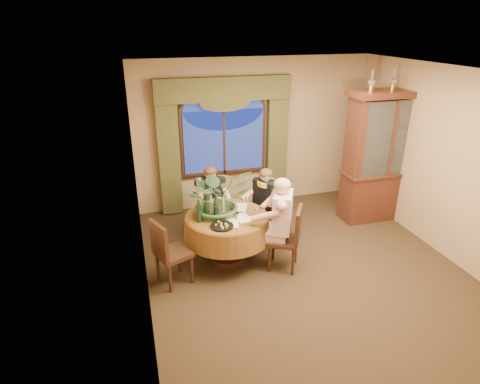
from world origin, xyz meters
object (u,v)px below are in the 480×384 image
object	(u,v)px
person_back	(211,201)
stoneware_vase	(221,205)
person_pink	(282,224)
wine_bottle_0	(199,211)
dining_table	(227,238)
person_scarf	(266,205)
centerpiece_plant	(218,173)
wine_bottle_5	(207,202)
chair_back	(215,209)
chair_back_right	(272,214)
olive_bowl	(233,214)
oil_lamp_left	(372,80)
wine_bottle_3	(211,206)
chair_right	(284,239)
wine_bottle_2	(207,207)
china_cabinet	(382,157)
oil_lamp_right	(415,79)
chair_front_left	(174,252)
wine_bottle_1	(216,208)
oil_lamp_center	(394,79)

from	to	relation	value
person_back	stoneware_vase	distance (m)	0.83
person_pink	wine_bottle_0	size ratio (longest dim) A/B	4.22
dining_table	person_scarf	xyz separation A→B (m)	(0.76, 0.45, 0.25)
centerpiece_plant	wine_bottle_5	xyz separation A→B (m)	(-0.16, 0.08, -0.46)
chair_back	person_pink	xyz separation A→B (m)	(0.73, -1.18, 0.22)
chair_back	chair_back_right	bearing A→B (deg)	152.63
stoneware_vase	olive_bowl	xyz separation A→B (m)	(0.15, -0.13, -0.10)
oil_lamp_left	centerpiece_plant	bearing A→B (deg)	-168.18
person_pink	wine_bottle_3	bearing A→B (deg)	93.67
person_back	wine_bottle_3	size ratio (longest dim) A/B	3.69
stoneware_vase	centerpiece_plant	xyz separation A→B (m)	(-0.03, 0.03, 0.50)
wine_bottle_3	chair_right	bearing A→B (deg)	-25.73
wine_bottle_0	wine_bottle_5	bearing A→B (deg)	59.01
chair_right	wine_bottle_2	distance (m)	1.20
chair_back	person_pink	size ratio (longest dim) A/B	0.69
wine_bottle_5	olive_bowl	bearing A→B (deg)	-36.06
china_cabinet	chair_back_right	bearing A→B (deg)	-172.01
dining_table	oil_lamp_right	bearing A→B (deg)	11.42
china_cabinet	oil_lamp_right	world-z (taller)	oil_lamp_right
olive_bowl	chair_back	bearing A→B (deg)	95.84
wine_bottle_0	wine_bottle_2	world-z (taller)	same
stoneware_vase	wine_bottle_3	bearing A→B (deg)	-161.48
person_pink	wine_bottle_3	xyz separation A→B (m)	(-0.95, 0.41, 0.22)
person_scarf	wine_bottle_0	size ratio (longest dim) A/B	3.79
chair_back	oil_lamp_left	bearing A→B (deg)	176.72
wine_bottle_0	china_cabinet	bearing A→B (deg)	12.69
chair_front_left	chair_back	bearing A→B (deg)	121.81
person_scarf	wine_bottle_2	xyz separation A→B (m)	(-1.06, -0.44, 0.29)
oil_lamp_left	wine_bottle_1	xyz separation A→B (m)	(-2.77, -0.72, -1.58)
oil_lamp_center	wine_bottle_5	bearing A→B (deg)	-171.52
stoneware_vase	person_pink	bearing A→B (deg)	-30.33
chair_back_right	wine_bottle_2	bearing A→B (deg)	83.60
oil_lamp_left	stoneware_vase	size ratio (longest dim) A/B	1.34
oil_lamp_right	person_back	bearing A→B (deg)	176.84
oil_lamp_right	centerpiece_plant	size ratio (longest dim) A/B	0.31
china_cabinet	wine_bottle_5	size ratio (longest dim) A/B	7.03
stoneware_vase	wine_bottle_3	world-z (taller)	wine_bottle_3
chair_front_left	person_pink	xyz separation A→B (m)	(1.56, -0.02, 0.22)
oil_lamp_center	person_scarf	distance (m)	2.92
oil_lamp_left	wine_bottle_3	distance (m)	3.30
olive_bowl	dining_table	bearing A→B (deg)	153.24
person_scarf	stoneware_vase	world-z (taller)	person_scarf
wine_bottle_2	person_back	bearing A→B (deg)	74.85
person_pink	oil_lamp_left	bearing A→B (deg)	-33.75
chair_front_left	olive_bowl	world-z (taller)	chair_front_left
person_scarf	wine_bottle_1	bearing A→B (deg)	87.04
wine_bottle_0	olive_bowl	bearing A→B (deg)	4.86
person_scarf	chair_front_left	bearing A→B (deg)	85.98
china_cabinet	chair_back_right	xyz separation A→B (m)	(-2.16, -0.30, -0.68)
wine_bottle_5	wine_bottle_3	bearing A→B (deg)	-79.69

